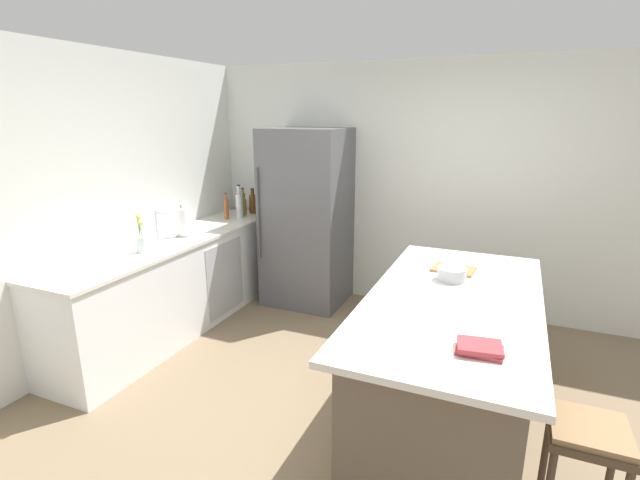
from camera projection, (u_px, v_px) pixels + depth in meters
name	position (u px, v px, depth m)	size (l,w,h in m)	color
ground_plane	(355.00, 420.00, 3.21)	(7.20, 7.20, 0.00)	#7A664C
wall_rear	(427.00, 188.00, 4.85)	(6.00, 0.10, 2.60)	silver
wall_left	(76.00, 210.00, 3.79)	(0.10, 6.00, 2.60)	silver
counter_run_left	(178.00, 283.00, 4.51)	(0.66, 2.81, 0.91)	white
kitchen_island	(449.00, 360.00, 3.08)	(1.06, 2.18, 0.92)	brown
refrigerator	(307.00, 218.00, 5.03)	(0.84, 0.77, 1.92)	#56565B
bar_stool	(587.00, 447.00, 2.18)	(0.36, 0.36, 0.66)	#473828
sink_faucet	(158.00, 225.00, 4.23)	(0.15, 0.05, 0.30)	silver
flower_vase	(141.00, 242.00, 3.93)	(0.09, 0.09, 0.33)	silver
paper_towel_roll	(182.00, 223.00, 4.44)	(0.14, 0.14, 0.31)	gray
whiskey_bottle	(253.00, 203.00, 5.47)	(0.09, 0.09, 0.30)	brown
hot_sauce_bottle	(245.00, 206.00, 5.41)	(0.05, 0.05, 0.25)	red
olive_oil_bottle	(243.00, 205.00, 5.30)	(0.06, 0.06, 0.33)	olive
soda_bottle	(239.00, 205.00, 5.20)	(0.08, 0.08, 0.38)	silver
vinegar_bottle	(226.00, 208.00, 5.16)	(0.05, 0.05, 0.30)	#994C23
cookbook_stack	(480.00, 348.00, 2.27)	(0.24, 0.20, 0.05)	#A83338
mixing_bowl	(452.00, 274.00, 3.25)	(0.20, 0.20, 0.09)	#B2B5BA
cutting_board	(453.00, 269.00, 3.47)	(0.33, 0.25, 0.02)	#9E7042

